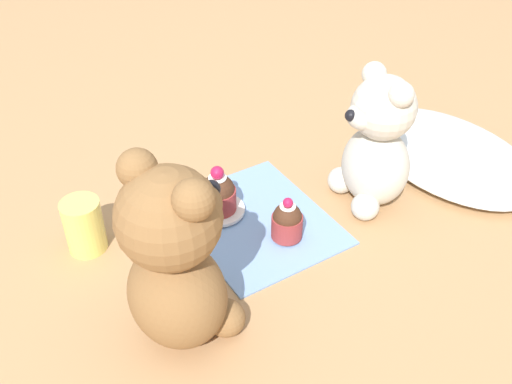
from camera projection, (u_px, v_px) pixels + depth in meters
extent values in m
plane|color=tan|center=(256.00, 222.00, 0.89)|extent=(4.00, 4.00, 0.00)
cube|color=#7A9ED1|center=(256.00, 220.00, 0.88)|extent=(0.24, 0.20, 0.01)
ellipsoid|color=white|center=(449.00, 154.00, 1.00)|extent=(0.33, 0.22, 0.03)
ellipsoid|color=beige|center=(375.00, 166.00, 0.89)|extent=(0.12, 0.11, 0.12)
sphere|color=beige|center=(384.00, 108.00, 0.83)|extent=(0.09, 0.09, 0.09)
ellipsoid|color=beige|center=(361.00, 116.00, 0.82)|extent=(0.05, 0.05, 0.04)
sphere|color=black|center=(351.00, 116.00, 0.81)|extent=(0.02, 0.02, 0.02)
sphere|color=beige|center=(374.00, 74.00, 0.83)|extent=(0.04, 0.04, 0.04)
sphere|color=beige|center=(401.00, 95.00, 0.79)|extent=(0.04, 0.04, 0.04)
sphere|color=beige|center=(341.00, 180.00, 0.93)|extent=(0.04, 0.04, 0.04)
sphere|color=beige|center=(365.00, 206.00, 0.88)|extent=(0.04, 0.04, 0.04)
ellipsoid|color=olive|center=(177.00, 294.00, 0.68)|extent=(0.15, 0.14, 0.14)
sphere|color=olive|center=(168.00, 218.00, 0.61)|extent=(0.11, 0.11, 0.11)
ellipsoid|color=olive|center=(199.00, 202.00, 0.64)|extent=(0.07, 0.06, 0.04)
sphere|color=black|center=(212.00, 189.00, 0.65)|extent=(0.02, 0.02, 0.02)
sphere|color=olive|center=(193.00, 200.00, 0.56)|extent=(0.04, 0.04, 0.04)
sphere|color=olive|center=(137.00, 169.00, 0.60)|extent=(0.04, 0.04, 0.04)
sphere|color=olive|center=(226.00, 318.00, 0.71)|extent=(0.05, 0.05, 0.05)
sphere|color=olive|center=(180.00, 287.00, 0.75)|extent=(0.05, 0.05, 0.05)
cylinder|color=#993333|center=(287.00, 226.00, 0.84)|extent=(0.04, 0.04, 0.03)
sphere|color=#472819|center=(287.00, 217.00, 0.83)|extent=(0.04, 0.04, 0.04)
cylinder|color=white|center=(288.00, 206.00, 0.82)|extent=(0.02, 0.02, 0.00)
sphere|color=#B71947|center=(288.00, 203.00, 0.82)|extent=(0.01, 0.01, 0.01)
cylinder|color=white|center=(219.00, 210.00, 0.89)|extent=(0.08, 0.08, 0.01)
cylinder|color=#993333|center=(218.00, 199.00, 0.88)|extent=(0.05, 0.05, 0.03)
sphere|color=#472819|center=(218.00, 190.00, 0.87)|extent=(0.05, 0.05, 0.05)
cylinder|color=white|center=(217.00, 178.00, 0.86)|extent=(0.03, 0.03, 0.00)
sphere|color=#B71947|center=(217.00, 173.00, 0.85)|extent=(0.02, 0.02, 0.02)
cylinder|color=#EADB66|center=(84.00, 226.00, 0.82)|extent=(0.05, 0.05, 0.08)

